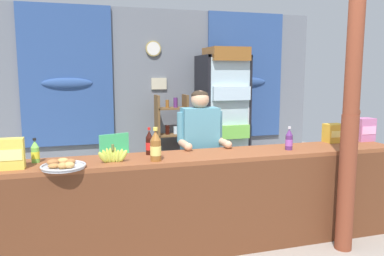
# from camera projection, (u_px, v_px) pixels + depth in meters

# --- Properties ---
(ground_plane) EXTENTS (8.07, 8.07, 0.00)m
(ground_plane) POSITION_uv_depth(u_px,v_px,m) (198.00, 218.00, 4.47)
(ground_plane) COLOR gray
(back_wall_curtained) EXTENTS (5.12, 0.22, 2.66)m
(back_wall_curtained) POSITION_uv_depth(u_px,v_px,m) (162.00, 93.00, 6.08)
(back_wall_curtained) COLOR slate
(back_wall_curtained) RESTS_ON ground
(stall_counter) EXTENTS (3.92, 0.52, 0.93)m
(stall_counter) POSITION_uv_depth(u_px,v_px,m) (214.00, 193.00, 3.55)
(stall_counter) COLOR brown
(stall_counter) RESTS_ON ground
(timber_post) EXTENTS (0.18, 0.16, 2.60)m
(timber_post) POSITION_uv_depth(u_px,v_px,m) (350.00, 121.00, 3.52)
(timber_post) COLOR brown
(timber_post) RESTS_ON ground
(drink_fridge) EXTENTS (0.69, 0.75, 2.06)m
(drink_fridge) POSITION_uv_depth(u_px,v_px,m) (223.00, 109.00, 5.88)
(drink_fridge) COLOR black
(drink_fridge) RESTS_ON ground
(bottle_shelf_rack) EXTENTS (0.48, 0.28, 1.36)m
(bottle_shelf_rack) POSITION_uv_depth(u_px,v_px,m) (172.00, 138.00, 5.84)
(bottle_shelf_rack) COLOR brown
(bottle_shelf_rack) RESTS_ON ground
(plastic_lawn_chair) EXTENTS (0.56, 0.56, 0.86)m
(plastic_lawn_chair) POSITION_uv_depth(u_px,v_px,m) (119.00, 162.00, 5.15)
(plastic_lawn_chair) COLOR #4CC675
(plastic_lawn_chair) RESTS_ON ground
(shopkeeper) EXTENTS (0.50, 0.42, 1.50)m
(shopkeeper) POSITION_uv_depth(u_px,v_px,m) (200.00, 143.00, 4.05)
(shopkeeper) COLOR #28282D
(shopkeeper) RESTS_ON ground
(soda_bottle_iced_tea) EXTENTS (0.10, 0.10, 0.30)m
(soda_bottle_iced_tea) POSITION_uv_depth(u_px,v_px,m) (156.00, 147.00, 3.30)
(soda_bottle_iced_tea) COLOR brown
(soda_bottle_iced_tea) RESTS_ON stall_counter
(soda_bottle_cola) EXTENTS (0.07, 0.07, 0.26)m
(soda_bottle_cola) POSITION_uv_depth(u_px,v_px,m) (149.00, 143.00, 3.56)
(soda_bottle_cola) COLOR black
(soda_bottle_cola) RESTS_ON stall_counter
(soda_bottle_grape_soda) EXTENTS (0.07, 0.07, 0.23)m
(soda_bottle_grape_soda) POSITION_uv_depth(u_px,v_px,m) (289.00, 140.00, 3.79)
(soda_bottle_grape_soda) COLOR #56286B
(soda_bottle_grape_soda) RESTS_ON stall_counter
(soda_bottle_lime_soda) EXTENTS (0.07, 0.07, 0.21)m
(soda_bottle_lime_soda) POSITION_uv_depth(u_px,v_px,m) (35.00, 152.00, 3.25)
(soda_bottle_lime_soda) COLOR #75C64C
(soda_bottle_lime_soda) RESTS_ON stall_counter
(snack_box_choco_powder) EXTENTS (0.20, 0.16, 0.20)m
(snack_box_choco_powder) POSITION_uv_depth(u_px,v_px,m) (334.00, 133.00, 4.21)
(snack_box_choco_powder) COLOR gold
(snack_box_choco_powder) RESTS_ON stall_counter
(snack_box_wafer) EXTENTS (0.20, 0.16, 0.26)m
(snack_box_wafer) POSITION_uv_depth(u_px,v_px,m) (364.00, 129.00, 4.29)
(snack_box_wafer) COLOR #B76699
(snack_box_wafer) RESTS_ON stall_counter
(snack_box_instant_noodle) EXTENTS (0.22, 0.11, 0.25)m
(snack_box_instant_noodle) POSITION_uv_depth(u_px,v_px,m) (10.00, 154.00, 3.01)
(snack_box_instant_noodle) COLOR #EAD14C
(snack_box_instant_noodle) RESTS_ON stall_counter
(pastry_tray) EXTENTS (0.35, 0.35, 0.07)m
(pastry_tray) POSITION_uv_depth(u_px,v_px,m) (63.00, 165.00, 3.06)
(pastry_tray) COLOR #BCBCC1
(pastry_tray) RESTS_ON stall_counter
(banana_bunch) EXTENTS (0.27, 0.07, 0.16)m
(banana_bunch) POSITION_uv_depth(u_px,v_px,m) (113.00, 156.00, 3.26)
(banana_bunch) COLOR #B7C647
(banana_bunch) RESTS_ON stall_counter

